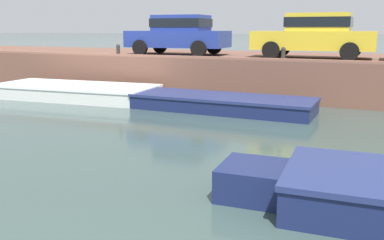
{
  "coord_description": "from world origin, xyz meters",
  "views": [
    {
      "loc": [
        2.21,
        -1.02,
        2.4
      ],
      "look_at": [
        -0.23,
        4.45,
        1.13
      ],
      "focal_mm": 40.0,
      "sensor_mm": 36.0,
      "label": 1
    }
  ],
  "objects_px": {
    "boat_moored_west_white": "(82,92)",
    "mooring_bollard_west": "(118,50)",
    "car_leftmost_blue": "(179,33)",
    "boat_moored_central_navy": "(214,103)",
    "car_left_inner_yellow": "(315,34)",
    "mooring_bollard_mid": "(283,53)"
  },
  "relations": [
    {
      "from": "boat_moored_west_white",
      "to": "boat_moored_central_navy",
      "type": "xyz_separation_m",
      "value": [
        4.98,
        -0.1,
        -0.02
      ]
    },
    {
      "from": "car_leftmost_blue",
      "to": "mooring_bollard_west",
      "type": "distance_m",
      "value": 2.5
    },
    {
      "from": "mooring_bollard_west",
      "to": "boat_moored_west_white",
      "type": "bearing_deg",
      "value": -96.24
    },
    {
      "from": "boat_moored_west_white",
      "to": "car_leftmost_blue",
      "type": "height_order",
      "value": "car_leftmost_blue"
    },
    {
      "from": "boat_moored_central_navy",
      "to": "car_leftmost_blue",
      "type": "relative_size",
      "value": 1.62
    },
    {
      "from": "boat_moored_west_white",
      "to": "car_left_inner_yellow",
      "type": "height_order",
      "value": "car_left_inner_yellow"
    },
    {
      "from": "boat_moored_central_navy",
      "to": "mooring_bollard_mid",
      "type": "xyz_separation_m",
      "value": [
        1.58,
        2.1,
        1.4
      ]
    },
    {
      "from": "boat_moored_west_white",
      "to": "mooring_bollard_west",
      "type": "bearing_deg",
      "value": 83.76
    },
    {
      "from": "boat_moored_west_white",
      "to": "mooring_bollard_mid",
      "type": "bearing_deg",
      "value": 16.95
    },
    {
      "from": "boat_moored_central_navy",
      "to": "mooring_bollard_west",
      "type": "relative_size",
      "value": 14.65
    },
    {
      "from": "boat_moored_west_white",
      "to": "mooring_bollard_west",
      "type": "height_order",
      "value": "mooring_bollard_west"
    },
    {
      "from": "car_left_inner_yellow",
      "to": "mooring_bollard_west",
      "type": "distance_m",
      "value": 7.29
    },
    {
      "from": "car_left_inner_yellow",
      "to": "mooring_bollard_mid",
      "type": "bearing_deg",
      "value": -115.76
    },
    {
      "from": "car_leftmost_blue",
      "to": "mooring_bollard_mid",
      "type": "height_order",
      "value": "car_leftmost_blue"
    },
    {
      "from": "car_left_inner_yellow",
      "to": "mooring_bollard_mid",
      "type": "relative_size",
      "value": 9.24
    },
    {
      "from": "boat_moored_central_navy",
      "to": "car_left_inner_yellow",
      "type": "height_order",
      "value": "car_left_inner_yellow"
    },
    {
      "from": "mooring_bollard_mid",
      "to": "car_leftmost_blue",
      "type": "bearing_deg",
      "value": 160.8
    },
    {
      "from": "mooring_bollard_west",
      "to": "mooring_bollard_mid",
      "type": "distance_m",
      "value": 6.34
    },
    {
      "from": "car_left_inner_yellow",
      "to": "mooring_bollard_west",
      "type": "xyz_separation_m",
      "value": [
        -7.09,
        -1.56,
        -0.61
      ]
    },
    {
      "from": "car_leftmost_blue",
      "to": "mooring_bollard_west",
      "type": "bearing_deg",
      "value": -139.73
    },
    {
      "from": "boat_moored_central_navy",
      "to": "mooring_bollard_mid",
      "type": "relative_size",
      "value": 14.65
    },
    {
      "from": "boat_moored_central_navy",
      "to": "mooring_bollard_west",
      "type": "bearing_deg",
      "value": 156.23
    }
  ]
}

